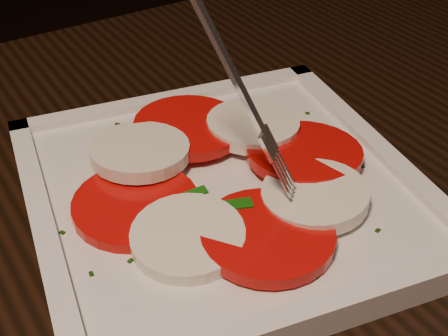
% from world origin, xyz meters
% --- Properties ---
extents(plate, '(0.31, 0.31, 0.01)m').
position_xyz_m(plate, '(0.03, 0.33, 0.76)').
color(plate, white).
rests_on(plate, table).
extents(caprese_salad, '(0.23, 0.23, 0.02)m').
position_xyz_m(caprese_salad, '(0.03, 0.33, 0.77)').
color(caprese_salad, '#CD0506').
rests_on(caprese_salad, plate).
extents(fork, '(0.07, 0.07, 0.14)m').
position_xyz_m(fork, '(0.02, 0.31, 0.85)').
color(fork, white).
rests_on(fork, caprese_salad).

